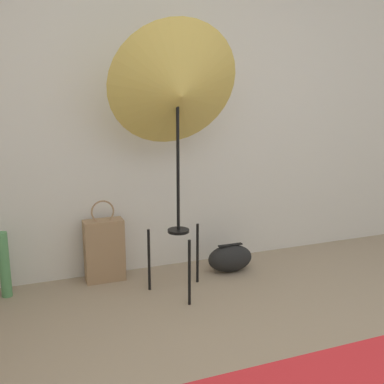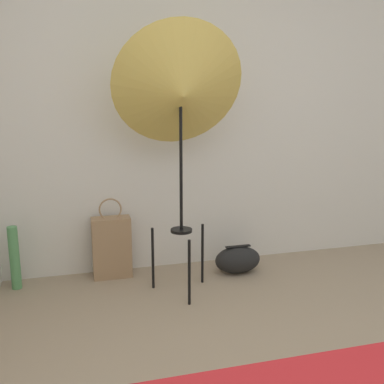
{
  "view_description": "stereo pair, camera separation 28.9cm",
  "coord_description": "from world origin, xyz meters",
  "px_view_note": "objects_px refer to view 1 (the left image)",
  "views": [
    {
      "loc": [
        -1.05,
        -1.13,
        1.41
      ],
      "look_at": [
        -0.03,
        1.51,
        0.78
      ],
      "focal_mm": 42.0,
      "sensor_mm": 36.0,
      "label": 1
    },
    {
      "loc": [
        -0.77,
        -1.22,
        1.41
      ],
      "look_at": [
        -0.03,
        1.51,
        0.78
      ],
      "focal_mm": 42.0,
      "sensor_mm": 36.0,
      "label": 2
    }
  ],
  "objects_px": {
    "tote_bag": "(104,250)",
    "paper_roll": "(4,265)",
    "photo_umbrella": "(177,92)",
    "duffel_bag": "(230,258)"
  },
  "relations": [
    {
      "from": "photo_umbrella",
      "to": "tote_bag",
      "type": "bearing_deg",
      "value": 138.64
    },
    {
      "from": "photo_umbrella",
      "to": "paper_roll",
      "type": "height_order",
      "value": "photo_umbrella"
    },
    {
      "from": "photo_umbrella",
      "to": "paper_roll",
      "type": "bearing_deg",
      "value": 162.58
    },
    {
      "from": "tote_bag",
      "to": "photo_umbrella",
      "type": "bearing_deg",
      "value": -41.36
    },
    {
      "from": "duffel_bag",
      "to": "paper_roll",
      "type": "distance_m",
      "value": 1.69
    },
    {
      "from": "tote_bag",
      "to": "paper_roll",
      "type": "bearing_deg",
      "value": -176.87
    },
    {
      "from": "photo_umbrella",
      "to": "tote_bag",
      "type": "xyz_separation_m",
      "value": [
        -0.46,
        0.4,
        -1.17
      ]
    },
    {
      "from": "photo_umbrella",
      "to": "tote_bag",
      "type": "relative_size",
      "value": 2.97
    },
    {
      "from": "tote_bag",
      "to": "duffel_bag",
      "type": "bearing_deg",
      "value": -10.82
    },
    {
      "from": "duffel_bag",
      "to": "photo_umbrella",
      "type": "bearing_deg",
      "value": -157.15
    }
  ]
}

